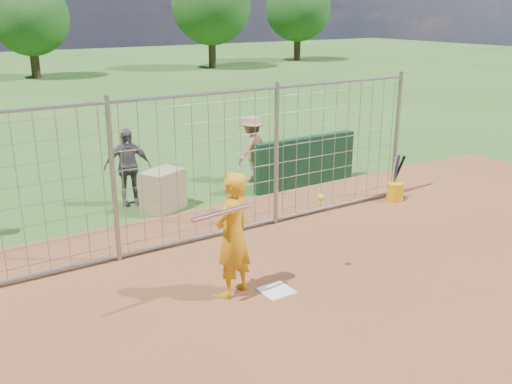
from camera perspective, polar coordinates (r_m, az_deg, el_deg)
ground at (r=8.31m, az=1.25°, el=-9.37°), size 100.00×100.00×0.00m
home_plate at (r=8.16m, az=2.04°, el=-9.85°), size 0.43×0.43×0.02m
dugout_wall at (r=12.72m, az=4.98°, el=3.05°), size 2.60×0.20×1.10m
batter at (r=7.73m, az=-2.34°, el=-4.33°), size 0.76×0.63×1.77m
bystander_b at (r=11.63m, az=-12.73°, el=2.47°), size 0.98×0.55×1.58m
bystander_c at (r=13.01m, az=-0.43°, el=4.38°), size 1.12×0.94×1.50m
equipment_bin at (r=11.31m, az=-9.28°, el=0.17°), size 0.96×0.83×0.80m
equipment_in_play at (r=7.42m, az=-0.89°, el=-1.69°), size 2.12×0.18×0.18m
bucket_with_bats at (r=12.09m, az=13.73°, el=0.28°), size 0.34×0.39×0.98m
backstop_fence at (r=9.46m, az=-5.46°, el=2.22°), size 9.08×0.08×2.60m
tree_line at (r=35.00m, az=-21.62°, el=16.65°), size 44.66×6.72×6.48m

